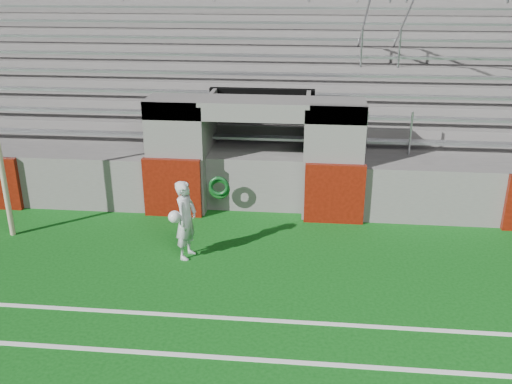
# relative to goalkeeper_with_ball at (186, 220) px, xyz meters

# --- Properties ---
(ground) EXTENTS (90.00, 90.00, 0.00)m
(ground) POSITION_rel_goalkeeper_with_ball_xyz_m (1.07, -1.02, -0.79)
(ground) COLOR #0C4B11
(ground) RESTS_ON ground
(stadium_structure) EXTENTS (26.00, 8.48, 5.42)m
(stadium_structure) POSITION_rel_goalkeeper_with_ball_xyz_m (1.07, 6.95, 0.70)
(stadium_structure) COLOR #5E5C59
(stadium_structure) RESTS_ON ground
(goalkeeper_with_ball) EXTENTS (0.53, 0.65, 1.56)m
(goalkeeper_with_ball) POSITION_rel_goalkeeper_with_ball_xyz_m (0.00, 0.00, 0.00)
(goalkeeper_with_ball) COLOR silver
(goalkeeper_with_ball) RESTS_ON ground
(hose_coil) EXTENTS (0.48, 0.14, 0.55)m
(hose_coil) POSITION_rel_goalkeeper_with_ball_xyz_m (0.33, 1.90, -0.06)
(hose_coil) COLOR #0E4715
(hose_coil) RESTS_ON ground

